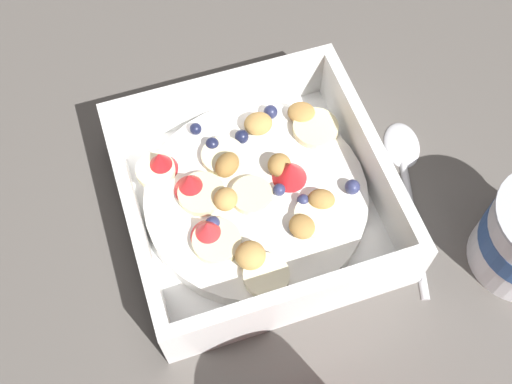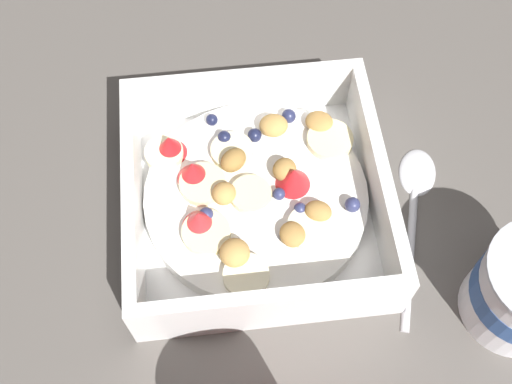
% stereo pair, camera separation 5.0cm
% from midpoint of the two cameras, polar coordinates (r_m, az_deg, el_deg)
% --- Properties ---
extents(ground_plane, '(2.40, 2.40, 0.00)m').
position_cam_midpoint_polar(ground_plane, '(0.54, 0.79, -0.11)').
color(ground_plane, '#56514C').
extents(fruit_bowl, '(0.21, 0.21, 0.06)m').
position_cam_midpoint_polar(fruit_bowl, '(0.51, 2.65, -0.71)').
color(fruit_bowl, white).
rests_on(fruit_bowl, ground).
extents(spoon, '(0.07, 0.17, 0.01)m').
position_cam_midpoint_polar(spoon, '(0.55, 16.82, -0.21)').
color(spoon, silver).
rests_on(spoon, ground).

